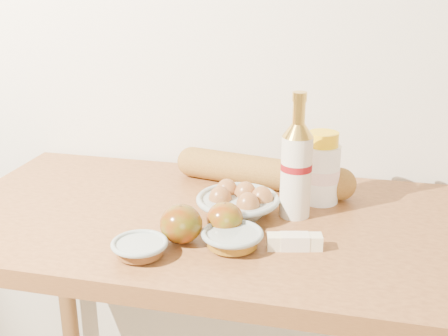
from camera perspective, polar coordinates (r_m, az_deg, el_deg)
The scene contains 11 objects.
back_wall at distance 1.40m, azimuth 3.56°, elevation 15.89°, with size 3.50×0.02×2.60m, color beige.
table at distance 1.24m, azimuth 0.33°, elevation -10.16°, with size 1.20×0.60×0.90m.
bourbon_bottle at distance 1.16m, azimuth 7.36°, elevation 0.07°, with size 0.07×0.07×0.26m.
cream_bottle at distance 1.25m, azimuth 9.87°, elevation -0.20°, with size 0.09×0.09×0.16m.
egg_bowl at distance 1.19m, azimuth 1.50°, elevation -3.52°, with size 0.22×0.22×0.06m.
baguette at distance 1.33m, azimuth 3.89°, elevation -0.44°, with size 0.45×0.15×0.07m.
apple_redgreen_front at distance 1.07m, azimuth -4.38°, elevation -5.69°, with size 0.09×0.09×0.08m.
apple_redgreen_right at distance 1.10m, azimuth 0.08°, elevation -5.17°, with size 0.08×0.08×0.07m.
sugar_bowl at distance 1.04m, azimuth -8.56°, elevation -8.03°, with size 0.12×0.12×0.03m.
syrup_bowl at distance 1.06m, azimuth 0.85°, elevation -7.17°, with size 0.15×0.15×0.03m.
butter_stick at distance 1.06m, azimuth 7.18°, elevation -7.45°, with size 0.11×0.05×0.03m.
Camera 1 is at (0.24, 0.14, 1.40)m, focal length 45.00 mm.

